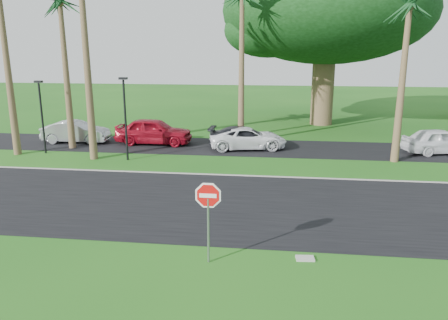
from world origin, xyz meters
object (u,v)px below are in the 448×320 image
car_red (154,131)px  car_minivan (248,138)px  car_silver (76,132)px  car_dark (245,138)px  car_pickup (440,141)px  stop_sign_near (208,206)px

car_red → car_minivan: (6.26, -0.66, -0.18)m
car_silver → car_minivan: size_ratio=0.92×
car_red → car_dark: bearing=-94.2°
car_red → car_dark: (6.06, -0.47, -0.19)m
car_minivan → car_pickup: (11.53, 0.17, 0.09)m
stop_sign_near → car_minivan: size_ratio=0.55×
stop_sign_near → car_dark: 15.34m
car_minivan → car_pickup: 11.53m
car_silver → car_minivan: 11.56m
car_dark → car_minivan: size_ratio=0.95×
car_dark → car_pickup: car_pickup is taller
stop_sign_near → car_pickup: (11.64, 15.28, -1.02)m
stop_sign_near → car_pickup: bearing=52.7°
car_minivan → stop_sign_near: bearing=168.6°
stop_sign_near → car_silver: stop_sign_near is taller
car_dark → car_minivan: 0.28m
car_silver → car_dark: size_ratio=0.97×
stop_sign_near → car_dark: (-0.09, 15.30, -1.11)m
car_silver → car_red: (5.29, 0.23, 0.13)m
car_dark → car_minivan: bearing=-131.9°
car_dark → stop_sign_near: bearing=-177.9°
stop_sign_near → car_red: bearing=111.3°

